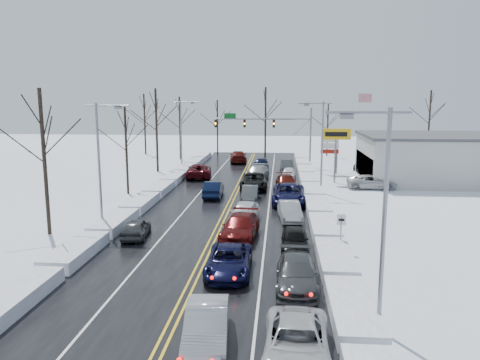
# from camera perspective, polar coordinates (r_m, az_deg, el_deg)

# --- Properties ---
(ground) EXTENTS (160.00, 160.00, 0.00)m
(ground) POSITION_cam_1_polar(r_m,az_deg,el_deg) (37.57, -1.96, -4.41)
(ground) COLOR white
(ground) RESTS_ON ground
(road_surface) EXTENTS (14.00, 84.00, 0.01)m
(road_surface) POSITION_cam_1_polar(r_m,az_deg,el_deg) (39.50, -1.61, -3.69)
(road_surface) COLOR black
(road_surface) RESTS_ON ground
(snow_bank_left) EXTENTS (1.92, 72.00, 0.74)m
(snow_bank_left) POSITION_cam_1_polar(r_m,az_deg,el_deg) (41.05, -12.23, -3.39)
(snow_bank_left) COLOR white
(snow_bank_left) RESTS_ON ground
(snow_bank_right) EXTENTS (1.92, 72.00, 0.74)m
(snow_bank_right) POSITION_cam_1_polar(r_m,az_deg,el_deg) (39.38, 9.47, -3.87)
(snow_bank_right) COLOR white
(snow_bank_right) RESTS_ON ground
(traffic_signal_mast) EXTENTS (13.28, 0.39, 8.00)m
(traffic_signal_mast) POSITION_cam_1_polar(r_m,az_deg,el_deg) (64.24, 4.09, 6.53)
(traffic_signal_mast) COLOR slate
(traffic_signal_mast) RESTS_ON ground
(tires_plus_sign) EXTENTS (3.20, 0.34, 6.00)m
(tires_plus_sign) POSITION_cam_1_polar(r_m,az_deg,el_deg) (52.65, 11.61, 5.06)
(tires_plus_sign) COLOR slate
(tires_plus_sign) RESTS_ON ground
(used_vehicles_sign) EXTENTS (2.20, 0.22, 4.65)m
(used_vehicles_sign) POSITION_cam_1_polar(r_m,az_deg,el_deg) (58.75, 10.89, 3.94)
(used_vehicles_sign) COLOR slate
(used_vehicles_sign) RESTS_ON ground
(speed_limit_sign) EXTENTS (0.55, 0.09, 2.35)m
(speed_limit_sign) POSITION_cam_1_polar(r_m,az_deg,el_deg) (29.41, 12.23, -5.45)
(speed_limit_sign) COLOR slate
(speed_limit_sign) RESTS_ON ground
(flagpole) EXTENTS (1.87, 1.20, 10.00)m
(flagpole) POSITION_cam_1_polar(r_m,az_deg,el_deg) (67.08, 14.26, 6.78)
(flagpole) COLOR silver
(flagpole) RESTS_ON ground
(dealership_building) EXTENTS (20.40, 12.40, 5.30)m
(dealership_building) POSITION_cam_1_polar(r_m,az_deg,el_deg) (57.94, 24.66, 2.46)
(dealership_building) COLOR #B4B5B0
(dealership_building) RESTS_ON ground
(streetlight_se) EXTENTS (3.20, 0.25, 9.00)m
(streetlight_se) POSITION_cam_1_polar(r_m,az_deg,el_deg) (18.97, 16.68, -2.74)
(streetlight_se) COLOR slate
(streetlight_se) RESTS_ON ground
(streetlight_ne) EXTENTS (3.20, 0.25, 9.00)m
(streetlight_ne) POSITION_cam_1_polar(r_m,az_deg,el_deg) (46.46, 9.76, 4.87)
(streetlight_ne) COLOR slate
(streetlight_ne) RESTS_ON ground
(streetlight_sw) EXTENTS (3.20, 0.25, 9.00)m
(streetlight_sw) POSITION_cam_1_polar(r_m,az_deg,el_deg) (34.78, -16.55, 2.91)
(streetlight_sw) COLOR slate
(streetlight_sw) RESTS_ON ground
(streetlight_nw) EXTENTS (3.20, 0.25, 9.00)m
(streetlight_nw) POSITION_cam_1_polar(r_m,az_deg,el_deg) (61.58, -7.02, 6.17)
(streetlight_nw) COLOR slate
(streetlight_nw) RESTS_ON ground
(tree_left_b) EXTENTS (4.00, 4.00, 10.00)m
(tree_left_b) POSITION_cam_1_polar(r_m,az_deg,el_deg) (34.14, -22.94, 5.24)
(tree_left_b) COLOR #2D231C
(tree_left_b) RESTS_ON ground
(tree_left_c) EXTENTS (3.40, 3.40, 8.50)m
(tree_left_c) POSITION_cam_1_polar(r_m,az_deg,el_deg) (46.69, -13.76, 5.53)
(tree_left_c) COLOR #2D231C
(tree_left_c) RESTS_ON ground
(tree_left_d) EXTENTS (4.20, 4.20, 10.50)m
(tree_left_d) POSITION_cam_1_polar(r_m,az_deg,el_deg) (60.21, -10.19, 7.94)
(tree_left_d) COLOR #2D231C
(tree_left_d) RESTS_ON ground
(tree_left_e) EXTENTS (3.80, 3.80, 9.50)m
(tree_left_e) POSITION_cam_1_polar(r_m,az_deg,el_deg) (71.80, -7.37, 7.76)
(tree_left_e) COLOR #2D231C
(tree_left_e) RESTS_ON ground
(tree_far_a) EXTENTS (4.00, 4.00, 10.00)m
(tree_far_a) POSITION_cam_1_polar(r_m,az_deg,el_deg) (79.38, -11.58, 8.11)
(tree_far_a) COLOR #2D231C
(tree_far_a) RESTS_ON ground
(tree_far_b) EXTENTS (3.60, 3.60, 9.00)m
(tree_far_b) POSITION_cam_1_polar(r_m,az_deg,el_deg) (77.88, -2.78, 7.75)
(tree_far_b) COLOR #2D231C
(tree_far_b) RESTS_ON ground
(tree_far_c) EXTENTS (4.40, 4.40, 11.00)m
(tree_far_c) POSITION_cam_1_polar(r_m,az_deg,el_deg) (75.18, 3.13, 8.73)
(tree_far_c) COLOR #2D231C
(tree_far_c) RESTS_ON ground
(tree_far_d) EXTENTS (3.40, 3.40, 8.50)m
(tree_far_d) POSITION_cam_1_polar(r_m,az_deg,el_deg) (77.07, 10.67, 7.30)
(tree_far_d) COLOR #2D231C
(tree_far_d) RESTS_ON ground
(tree_far_e) EXTENTS (4.20, 4.20, 10.50)m
(tree_far_e) POSITION_cam_1_polar(r_m,az_deg,el_deg) (80.68, 22.15, 7.85)
(tree_far_e) COLOR #2D231C
(tree_far_e) RESTS_ON ground
(queued_car_1) EXTENTS (2.03, 4.74, 1.52)m
(queued_car_1) POSITION_cam_1_polar(r_m,az_deg,el_deg) (19.08, -4.06, -19.39)
(queued_car_1) COLOR #9FA1A7
(queued_car_1) RESTS_ON ground
(queued_car_2) EXTENTS (2.46, 5.15, 1.42)m
(queued_car_2) POSITION_cam_1_polar(r_m,az_deg,el_deg) (25.75, -1.36, -11.30)
(queued_car_2) COLOR black
(queued_car_2) RESTS_ON ground
(queued_car_3) EXTENTS (2.63, 5.59, 1.58)m
(queued_car_3) POSITION_cam_1_polar(r_m,az_deg,el_deg) (31.73, -0.01, -7.14)
(queued_car_3) COLOR #510B0A
(queued_car_3) RESTS_ON ground
(queued_car_4) EXTENTS (2.36, 4.90, 1.61)m
(queued_car_4) POSITION_cam_1_polar(r_m,az_deg,el_deg) (35.48, 0.56, -5.28)
(queued_car_4) COLOR white
(queued_car_4) RESTS_ON ground
(queued_car_5) EXTENTS (1.51, 4.17, 1.37)m
(queued_car_5) POSITION_cam_1_polar(r_m,az_deg,el_deg) (43.01, 1.22, -2.55)
(queued_car_5) COLOR #44474A
(queued_car_5) RESTS_ON ground
(queued_car_6) EXTENTS (2.82, 5.93, 1.63)m
(queued_car_6) POSITION_cam_1_polar(r_m,az_deg,el_deg) (48.65, 1.70, -1.08)
(queued_car_6) COLOR black
(queued_car_6) RESTS_ON ground
(queued_car_7) EXTENTS (2.96, 5.81, 1.62)m
(queued_car_7) POSITION_cam_1_polar(r_m,az_deg,el_deg) (53.92, 2.09, 0.02)
(queued_car_7) COLOR #919398
(queued_car_7) RESTS_ON ground
(queued_car_8) EXTENTS (1.99, 4.56, 1.53)m
(queued_car_8) POSITION_cam_1_polar(r_m,az_deg,el_deg) (61.71, 2.58, 1.29)
(queued_car_8) COLOR black
(queued_car_8) RESTS_ON ground
(queued_car_11) EXTENTS (2.10, 5.08, 1.47)m
(queued_car_11) POSITION_cam_1_polar(r_m,az_deg,el_deg) (24.14, 6.89, -12.87)
(queued_car_11) COLOR #3F4244
(queued_car_11) RESTS_ON ground
(queued_car_12) EXTENTS (1.75, 4.19, 1.42)m
(queued_car_12) POSITION_cam_1_polar(r_m,az_deg,el_deg) (29.49, 6.66, -8.55)
(queued_car_12) COLOR black
(queued_car_12) RESTS_ON ground
(queued_car_13) EXTENTS (2.00, 4.53, 1.45)m
(queued_car_13) POSITION_cam_1_polar(r_m,az_deg,el_deg) (36.54, 6.06, -4.88)
(queued_car_13) COLOR #A5A7AD
(queued_car_13) RESTS_ON ground
(queued_car_14) EXTENTS (2.98, 6.25, 1.72)m
(queued_car_14) POSITION_cam_1_polar(r_m,az_deg,el_deg) (42.22, 5.92, -2.85)
(queued_car_14) COLOR #0B0C33
(queued_car_14) RESTS_ON ground
(queued_car_15) EXTENTS (2.44, 5.13, 1.44)m
(queued_car_15) POSITION_cam_1_polar(r_m,az_deg,el_deg) (48.72, 5.66, -1.11)
(queued_car_15) COLOR #491109
(queued_car_15) RESTS_ON ground
(queued_car_16) EXTENTS (1.88, 4.04, 1.34)m
(queued_car_16) POSITION_cam_1_polar(r_m,az_deg,el_deg) (54.83, 5.93, 0.14)
(queued_car_16) COLOR white
(queued_car_16) RESTS_ON ground
(queued_car_17) EXTENTS (1.80, 4.42, 1.43)m
(queued_car_17) POSITION_cam_1_polar(r_m,az_deg,el_deg) (60.91, 5.69, 1.13)
(queued_car_17) COLOR #3C3F41
(queued_car_17) RESTS_ON ground
(oncoming_car_0) EXTENTS (1.76, 4.69, 1.53)m
(oncoming_car_0) POSITION_cam_1_polar(r_m,az_deg,el_deg) (44.73, -3.25, -2.08)
(oncoming_car_0) COLOR black
(oncoming_car_0) RESTS_ON ground
(oncoming_car_1) EXTENTS (3.55, 6.33, 1.67)m
(oncoming_car_1) POSITION_cam_1_polar(r_m,az_deg,el_deg) (55.67, -5.00, 0.30)
(oncoming_car_1) COLOR #480910
(oncoming_car_1) RESTS_ON ground
(oncoming_car_2) EXTENTS (3.00, 6.08, 1.70)m
(oncoming_car_2) POSITION_cam_1_polar(r_m,az_deg,el_deg) (68.46, -0.21, 2.16)
(oncoming_car_2) COLOR #4D0F0A
(oncoming_car_2) RESTS_ON ground
(oncoming_car_3) EXTENTS (1.94, 4.03, 1.33)m
(oncoming_car_3) POSITION_cam_1_polar(r_m,az_deg,el_deg) (32.76, -12.53, -6.83)
(oncoming_car_3) COLOR #3C3F41
(oncoming_car_3) RESTS_ON ground
(parked_car_0) EXTENTS (5.22, 2.57, 1.43)m
(parked_car_0) POSITION_cam_1_polar(r_m,az_deg,el_deg) (50.60, 15.75, -1.02)
(parked_car_0) COLOR silver
(parked_car_0) RESTS_ON ground
(parked_car_1) EXTENTS (2.79, 5.55, 1.55)m
(parked_car_1) POSITION_cam_1_polar(r_m,az_deg,el_deg) (55.57, 18.15, -0.18)
(parked_car_1) COLOR #474A4C
(parked_car_1) RESTS_ON ground
(parked_car_2) EXTENTS (1.94, 4.49, 1.51)m
(parked_car_2) POSITION_cam_1_polar(r_m,az_deg,el_deg) (61.00, 14.70, 0.86)
(parked_car_2) COLOR black
(parked_car_2) RESTS_ON ground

